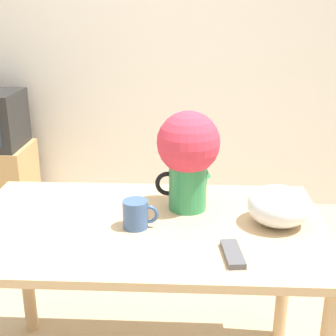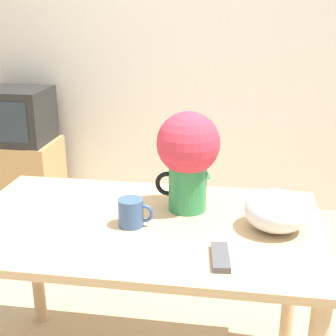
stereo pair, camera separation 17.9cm
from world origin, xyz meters
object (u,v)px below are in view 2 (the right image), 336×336
object	(u,v)px
coffee_mug	(132,213)
tv_set	(13,115)
flower_vase	(188,154)
white_bowl	(276,211)

from	to	relation	value
coffee_mug	tv_set	world-z (taller)	tv_set
flower_vase	white_bowl	xyz separation A→B (m)	(0.33, -0.13, -0.16)
white_bowl	tv_set	bearing A→B (deg)	138.34
coffee_mug	tv_set	bearing A→B (deg)	127.77
flower_vase	tv_set	xyz separation A→B (m)	(-1.45, 1.46, -0.24)
flower_vase	white_bowl	bearing A→B (deg)	-20.84
flower_vase	tv_set	size ratio (longest dim) A/B	0.75
coffee_mug	white_bowl	bearing A→B (deg)	5.66
flower_vase	coffee_mug	distance (m)	0.31
flower_vase	tv_set	world-z (taller)	flower_vase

